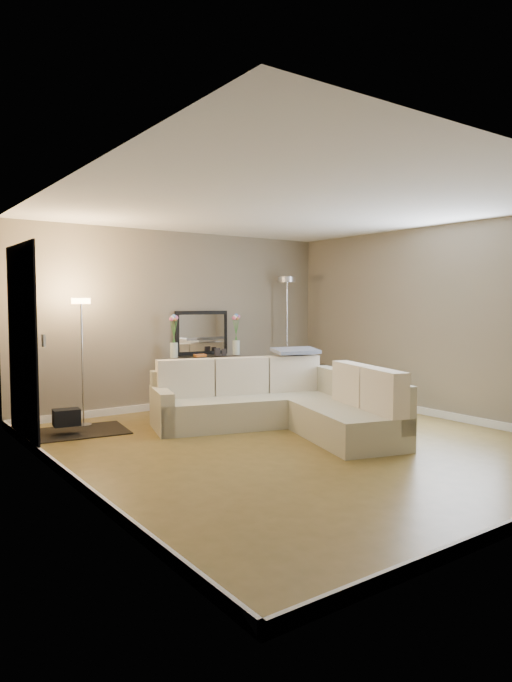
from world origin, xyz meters
TOP-DOWN VIEW (x-y plane):
  - floor at (0.00, 0.00)m, footprint 5.00×5.50m
  - ceiling at (0.00, 0.00)m, footprint 5.00×5.50m
  - wall_back at (0.00, 2.76)m, footprint 5.00×0.02m
  - wall_left at (-2.51, 0.00)m, footprint 0.02×5.50m
  - wall_right at (2.51, 0.00)m, footprint 0.02×5.50m
  - baseboard_back at (0.00, 2.73)m, footprint 5.00×0.03m
  - baseboard_left at (-2.48, 0.00)m, footprint 0.03×5.50m
  - baseboard_right at (2.48, 0.00)m, footprint 0.03×5.50m
  - doorway at (-2.48, 1.70)m, footprint 0.02×1.20m
  - switch_plate at (-2.48, 0.85)m, footprint 0.02×0.08m
  - sectional_sofa at (0.33, 0.70)m, footprint 2.54×2.88m
  - throw_blanket at (0.90, 1.14)m, footprint 0.67×0.48m
  - console_table at (0.23, 2.52)m, footprint 1.22×0.44m
  - leaning_mirror at (0.32, 2.66)m, footprint 0.85×0.12m
  - table_decor at (0.30, 2.48)m, footprint 0.51×0.13m
  - flower_vase_left at (-0.20, 2.56)m, footprint 0.14×0.12m
  - flower_vase_right at (0.81, 2.46)m, footprint 0.14×0.12m
  - floor_lamp_lit at (-1.64, 2.26)m, footprint 0.26×0.26m
  - floor_lamp_unlit at (1.80, 2.46)m, footprint 0.31×0.31m
  - charcoal_rug at (-1.77, 1.97)m, footprint 1.15×0.92m
  - black_bag at (-1.97, 1.88)m, footprint 0.32×0.25m

SIDE VIEW (x-z plane):
  - floor at x=0.00m, z-range -0.01..0.00m
  - charcoal_rug at x=-1.77m, z-range 0.00..0.01m
  - baseboard_back at x=0.00m, z-range 0.00..0.10m
  - baseboard_left at x=-2.48m, z-range 0.00..0.10m
  - baseboard_right at x=2.48m, z-range 0.00..0.10m
  - black_bag at x=-1.97m, z-range 0.12..0.32m
  - sectional_sofa at x=0.33m, z-range -0.11..0.74m
  - console_table at x=0.23m, z-range 0.05..0.78m
  - table_decor at x=0.30m, z-range 0.73..0.85m
  - throw_blanket at x=0.90m, z-range 0.87..0.95m
  - flower_vase_left at x=-0.20m, z-range 0.72..1.35m
  - flower_vase_right at x=0.81m, z-range 0.72..1.35m
  - doorway at x=-2.48m, z-range 0.00..2.20m
  - leaning_mirror at x=0.32m, z-range 0.77..1.44m
  - floor_lamp_lit at x=-1.64m, z-range 0.33..1.95m
  - switch_plate at x=-2.48m, z-range 1.14..1.26m
  - wall_back at x=0.00m, z-range 0.00..2.60m
  - wall_left at x=-2.51m, z-range 0.00..2.60m
  - wall_right at x=2.51m, z-range 0.00..2.60m
  - floor_lamp_unlit at x=1.80m, z-range 0.41..2.38m
  - ceiling at x=0.00m, z-range 2.60..2.61m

